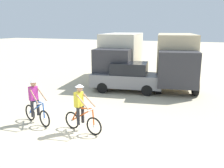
{
  "coord_description": "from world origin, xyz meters",
  "views": [
    {
      "loc": [
        4.13,
        -6.95,
        3.83
      ],
      "look_at": [
        -0.32,
        3.72,
        1.1
      ],
      "focal_mm": 38.98,
      "sensor_mm": 36.0,
      "label": 1
    }
  ],
  "objects_px": {
    "box_truck_cream_rv": "(121,54)",
    "box_truck_tan_camper": "(176,57)",
    "sedan_parked": "(127,77)",
    "cyclist_orange_shirt": "(35,103)",
    "cyclist_cowboy_hat": "(81,110)"
  },
  "relations": [
    {
      "from": "cyclist_orange_shirt",
      "to": "cyclist_cowboy_hat",
      "type": "height_order",
      "value": "same"
    },
    {
      "from": "box_truck_cream_rv",
      "to": "cyclist_cowboy_hat",
      "type": "xyz_separation_m",
      "value": [
        1.88,
        -9.17,
        -1.03
      ]
    },
    {
      "from": "box_truck_cream_rv",
      "to": "box_truck_tan_camper",
      "type": "bearing_deg",
      "value": 0.93
    },
    {
      "from": "sedan_parked",
      "to": "cyclist_orange_shirt",
      "type": "distance_m",
      "value": 6.45
    },
    {
      "from": "box_truck_cream_rv",
      "to": "cyclist_orange_shirt",
      "type": "height_order",
      "value": "box_truck_cream_rv"
    },
    {
      "from": "box_truck_cream_rv",
      "to": "sedan_parked",
      "type": "bearing_deg",
      "value": -62.82
    },
    {
      "from": "sedan_parked",
      "to": "cyclist_cowboy_hat",
      "type": "bearing_deg",
      "value": -86.74
    },
    {
      "from": "box_truck_tan_camper",
      "to": "sedan_parked",
      "type": "distance_m",
      "value": 3.96
    },
    {
      "from": "box_truck_tan_camper",
      "to": "cyclist_orange_shirt",
      "type": "height_order",
      "value": "box_truck_tan_camper"
    },
    {
      "from": "cyclist_cowboy_hat",
      "to": "box_truck_cream_rv",
      "type": "bearing_deg",
      "value": 101.56
    },
    {
      "from": "box_truck_cream_rv",
      "to": "cyclist_orange_shirt",
      "type": "relative_size",
      "value": 3.86
    },
    {
      "from": "box_truck_tan_camper",
      "to": "cyclist_cowboy_hat",
      "type": "xyz_separation_m",
      "value": [
        -2.0,
        -9.23,
        -1.03
      ]
    },
    {
      "from": "box_truck_cream_rv",
      "to": "box_truck_tan_camper",
      "type": "height_order",
      "value": "same"
    },
    {
      "from": "cyclist_orange_shirt",
      "to": "cyclist_cowboy_hat",
      "type": "distance_m",
      "value": 2.09
    },
    {
      "from": "cyclist_orange_shirt",
      "to": "box_truck_cream_rv",
      "type": "bearing_deg",
      "value": 88.66
    }
  ]
}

